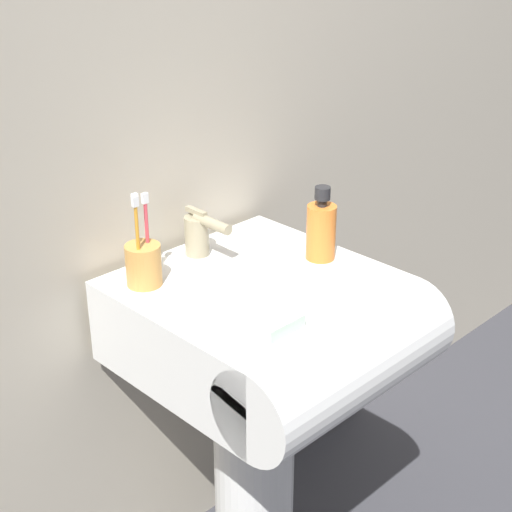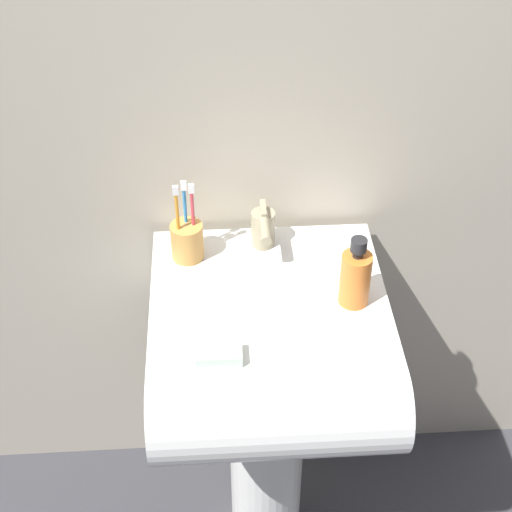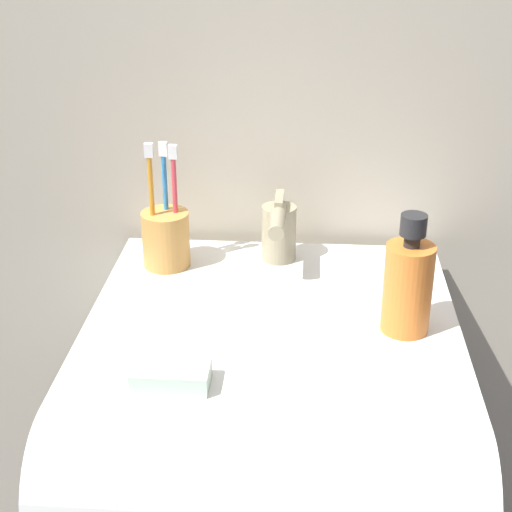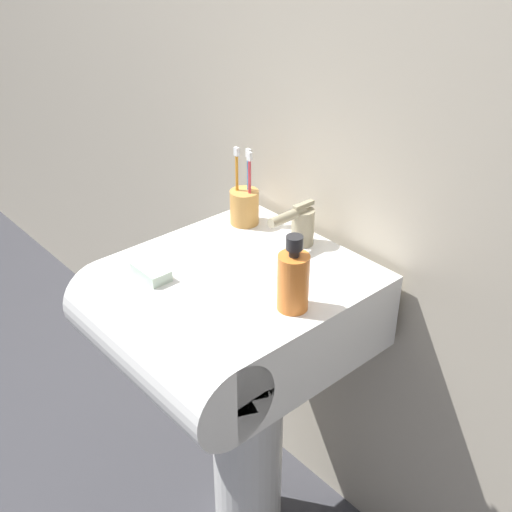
{
  "view_description": "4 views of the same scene",
  "coord_description": "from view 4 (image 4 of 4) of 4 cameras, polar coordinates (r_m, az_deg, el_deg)",
  "views": [
    {
      "loc": [
        -0.96,
        -0.97,
        1.51
      ],
      "look_at": [
        0.03,
        0.02,
        0.84
      ],
      "focal_mm": 55.0,
      "sensor_mm": 36.0,
      "label": 1
    },
    {
      "loc": [
        -0.1,
        -1.17,
        1.88
      ],
      "look_at": [
        -0.03,
        0.0,
        0.91
      ],
      "focal_mm": 55.0,
      "sensor_mm": 36.0,
      "label": 2
    },
    {
      "loc": [
        0.04,
        -0.89,
        1.32
      ],
      "look_at": [
        -0.02,
        0.0,
        0.89
      ],
      "focal_mm": 55.0,
      "sensor_mm": 36.0,
      "label": 3
    },
    {
      "loc": [
        0.88,
        -0.75,
        1.52
      ],
      "look_at": [
        0.04,
        -0.0,
        0.85
      ],
      "focal_mm": 45.0,
      "sensor_mm": 36.0,
      "label": 4
    }
  ],
  "objects": [
    {
      "name": "wall_back",
      "position": [
        1.39,
        7.87,
        16.95
      ],
      "size": [
        5.0,
        0.05,
        2.4
      ],
      "primitive_type": "cube",
      "color": "#B7AD99",
      "rests_on": "ground"
    },
    {
      "name": "sink_pedestal",
      "position": [
        1.67,
        -0.77,
        -15.63
      ],
      "size": [
        0.18,
        0.18,
        0.63
      ],
      "primitive_type": "cylinder",
      "color": "white",
      "rests_on": "ground"
    },
    {
      "name": "sink_basin",
      "position": [
        1.38,
        -2.9,
        -5.2
      ],
      "size": [
        0.48,
        0.54,
        0.18
      ],
      "color": "white",
      "rests_on": "sink_pedestal"
    },
    {
      "name": "faucet",
      "position": [
        1.43,
        4.08,
        2.74
      ],
      "size": [
        0.05,
        0.13,
        0.1
      ],
      "color": "tan",
      "rests_on": "sink_basin"
    },
    {
      "name": "toothbrush_cup",
      "position": [
        1.52,
        -1.04,
        4.52
      ],
      "size": [
        0.07,
        0.07,
        0.19
      ],
      "color": "#D19347",
      "rests_on": "sink_basin"
    },
    {
      "name": "soap_bottle",
      "position": [
        1.21,
        3.33,
        -2.12
      ],
      "size": [
        0.06,
        0.06,
        0.16
      ],
      "color": "orange",
      "rests_on": "sink_basin"
    },
    {
      "name": "bar_soap",
      "position": [
        1.34,
        -9.31,
        -1.4
      ],
      "size": [
        0.09,
        0.05,
        0.02
      ],
      "primitive_type": "cube",
      "color": "silver",
      "rests_on": "sink_basin"
    }
  ]
}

